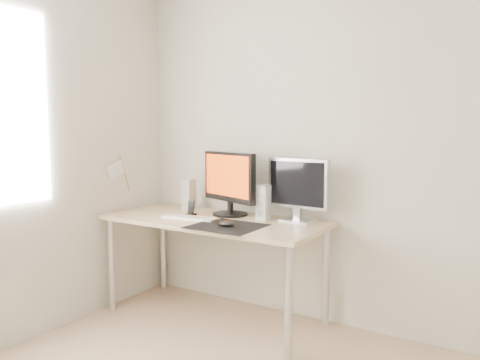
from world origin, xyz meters
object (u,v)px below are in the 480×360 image
at_px(main_monitor, 229,181).
at_px(speaker_right, 263,203).
at_px(speaker_left, 189,194).
at_px(mouse, 227,224).
at_px(phone_dock, 191,211).
at_px(keyboard, 190,218).
at_px(desk, 214,229).
at_px(second_monitor, 298,187).

distance_m(main_monitor, speaker_right, 0.32).
xyz_separation_m(main_monitor, speaker_left, (-0.40, 0.03, -0.13)).
bearing_deg(main_monitor, speaker_right, -2.65).
distance_m(mouse, speaker_left, 0.75).
bearing_deg(phone_dock, speaker_right, 14.15).
bearing_deg(keyboard, desk, 34.70).
xyz_separation_m(main_monitor, phone_dock, (-0.24, -0.15, -0.22)).
bearing_deg(mouse, speaker_left, 147.57).
relative_size(speaker_right, phone_dock, 2.14).
height_order(mouse, phone_dock, phone_dock).
height_order(desk, phone_dock, phone_dock).
bearing_deg(keyboard, phone_dock, 126.18).
bearing_deg(main_monitor, mouse, -58.84).
height_order(second_monitor, keyboard, second_monitor).
distance_m(main_monitor, keyboard, 0.39).
bearing_deg(second_monitor, desk, -158.48).
xyz_separation_m(speaker_left, speaker_right, (0.70, -0.04, 0.00)).
height_order(keyboard, phone_dock, phone_dock).
height_order(second_monitor, speaker_right, second_monitor).
distance_m(speaker_left, speaker_right, 0.70).
relative_size(mouse, second_monitor, 0.26).
xyz_separation_m(desk, speaker_left, (-0.38, 0.19, 0.20)).
distance_m(speaker_right, phone_dock, 0.56).
height_order(mouse, main_monitor, main_monitor).
bearing_deg(phone_dock, speaker_left, 132.24).
bearing_deg(phone_dock, main_monitor, 31.75).
distance_m(keyboard, phone_dock, 0.14).
bearing_deg(mouse, second_monitor, 54.27).
bearing_deg(main_monitor, desk, -99.47).
distance_m(mouse, desk, 0.34).
distance_m(mouse, main_monitor, 0.49).
relative_size(mouse, keyboard, 0.28).
xyz_separation_m(mouse, speaker_right, (0.07, 0.35, 0.10)).
distance_m(desk, phone_dock, 0.24).
height_order(second_monitor, phone_dock, second_monitor).
bearing_deg(main_monitor, second_monitor, 6.07).
bearing_deg(mouse, speaker_right, 78.29).
bearing_deg(phone_dock, second_monitor, 14.95).
relative_size(desk, phone_dock, 14.00).
bearing_deg(second_monitor, phone_dock, -165.05).
xyz_separation_m(desk, second_monitor, (0.55, 0.22, 0.32)).
xyz_separation_m(mouse, speaker_left, (-0.62, 0.40, 0.10)).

